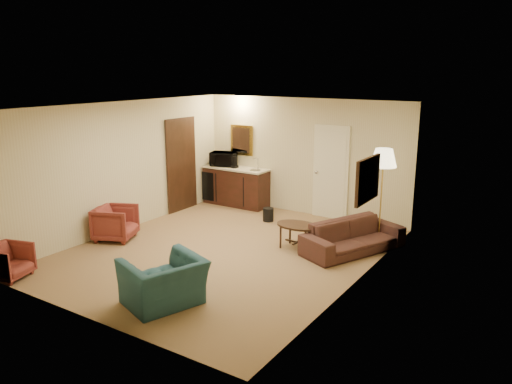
# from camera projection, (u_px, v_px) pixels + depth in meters

# --- Properties ---
(ground) EXTENTS (6.00, 6.00, 0.00)m
(ground) POSITION_uv_depth(u_px,v_px,m) (225.00, 251.00, 9.03)
(ground) COLOR olive
(ground) RESTS_ON ground
(room_walls) EXTENTS (5.02, 6.01, 2.61)m
(room_walls) POSITION_uv_depth(u_px,v_px,m) (244.00, 151.00, 9.30)
(room_walls) COLOR beige
(room_walls) RESTS_ON ground
(wetbar_cabinet) EXTENTS (1.64, 0.58, 0.92)m
(wetbar_cabinet) POSITION_uv_depth(u_px,v_px,m) (236.00, 186.00, 12.01)
(wetbar_cabinet) COLOR #3A1812
(wetbar_cabinet) RESTS_ON ground
(sofa) EXTENTS (1.32, 2.00, 0.76)m
(sofa) POSITION_uv_depth(u_px,v_px,m) (353.00, 231.00, 8.94)
(sofa) COLOR black
(sofa) RESTS_ON ground
(teal_armchair) EXTENTS (0.97, 1.19, 0.90)m
(teal_armchair) POSITION_uv_depth(u_px,v_px,m) (163.00, 274.00, 6.89)
(teal_armchair) COLOR #224655
(teal_armchair) RESTS_ON ground
(rose_chair_near) EXTENTS (0.90, 0.92, 0.73)m
(rose_chair_near) POSITION_uv_depth(u_px,v_px,m) (116.00, 221.00, 9.58)
(rose_chair_near) COLOR brown
(rose_chair_near) RESTS_ON ground
(rose_chair_far) EXTENTS (0.70, 0.72, 0.61)m
(rose_chair_far) POSITION_uv_depth(u_px,v_px,m) (8.00, 260.00, 7.81)
(rose_chair_far) COLOR brown
(rose_chair_far) RESTS_ON ground
(coffee_table) EXTENTS (0.84, 0.60, 0.47)m
(coffee_table) POSITION_uv_depth(u_px,v_px,m) (297.00, 236.00, 9.11)
(coffee_table) COLOR black
(coffee_table) RESTS_ON ground
(floor_lamp) EXTENTS (0.52, 0.52, 1.82)m
(floor_lamp) POSITION_uv_depth(u_px,v_px,m) (381.00, 197.00, 9.22)
(floor_lamp) COLOR #B0903A
(floor_lamp) RESTS_ON ground
(waste_bin) EXTENTS (0.27, 0.27, 0.29)m
(waste_bin) POSITION_uv_depth(u_px,v_px,m) (268.00, 215.00, 10.79)
(waste_bin) COLOR black
(waste_bin) RESTS_ON ground
(microwave) EXTENTS (0.68, 0.50, 0.41)m
(microwave) POSITION_uv_depth(u_px,v_px,m) (224.00, 157.00, 12.07)
(microwave) COLOR black
(microwave) RESTS_ON wetbar_cabinet
(coffee_maker) EXTENTS (0.19, 0.19, 0.27)m
(coffee_maker) POSITION_uv_depth(u_px,v_px,m) (235.00, 162.00, 11.84)
(coffee_maker) COLOR black
(coffee_maker) RESTS_ON wetbar_cabinet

